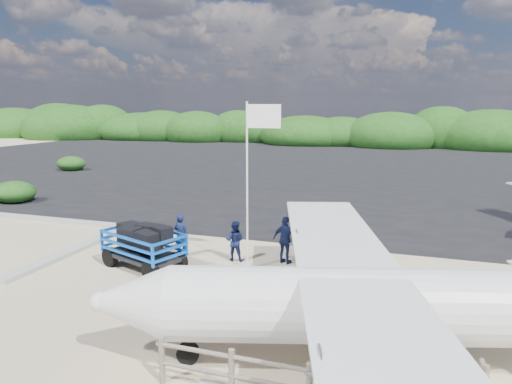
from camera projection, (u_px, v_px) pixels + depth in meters
ground at (158, 278)px, 14.83m from camera, size 160.00×160.00×0.00m
asphalt_apron at (320, 165)px, 42.86m from camera, size 90.00×50.00×0.04m
vegetation_band at (351, 144)px, 66.23m from camera, size 124.00×8.00×4.40m
baggage_cart at (145, 268)px, 15.78m from camera, size 3.51×2.73×1.54m
flagpole at (247, 269)px, 15.72m from camera, size 1.14×0.50×5.67m
signboard at (228, 322)px, 11.83m from camera, size 1.78×0.89×1.53m
crew_a at (181, 235)px, 16.92m from camera, size 0.60×0.41×1.61m
crew_b at (235, 241)px, 16.44m from camera, size 0.76×0.61×1.47m
crew_c at (286, 240)px, 16.11m from camera, size 1.08×0.67×1.71m
aircraft_small at (234, 161)px, 46.10m from camera, size 9.92×9.92×2.58m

